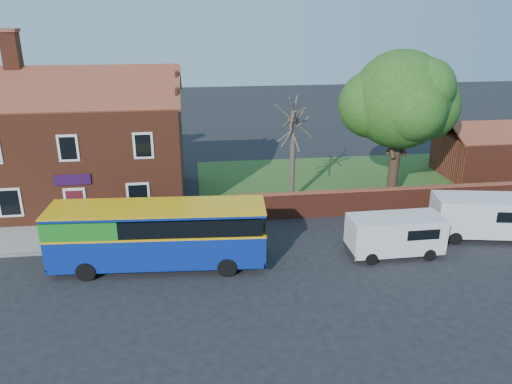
{
  "coord_description": "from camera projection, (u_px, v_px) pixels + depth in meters",
  "views": [
    {
      "loc": [
        -0.3,
        -19.79,
        11.76
      ],
      "look_at": [
        2.96,
        5.0,
        2.49
      ],
      "focal_mm": 35.0,
      "sensor_mm": 36.0,
      "label": 1
    }
  ],
  "objects": [
    {
      "name": "shop_building",
      "position": [
        84.0,
        150.0,
        31.17
      ],
      "size": [
        12.3,
        8.13,
        10.5
      ],
      "color": "brown",
      "rests_on": "ground"
    },
    {
      "name": "bus",
      "position": [
        151.0,
        233.0,
        23.57
      ],
      "size": [
        10.25,
        3.24,
        3.08
      ],
      "rotation": [
        0.0,
        0.0,
        -0.07
      ],
      "color": "navy",
      "rests_on": "ground"
    },
    {
      "name": "ground",
      "position": [
        206.0,
        285.0,
        22.53
      ],
      "size": [
        120.0,
        120.0,
        0.0
      ],
      "primitive_type": "plane",
      "color": "black",
      "rests_on": "ground"
    },
    {
      "name": "van_far",
      "position": [
        484.0,
        215.0,
        26.76
      ],
      "size": [
        5.55,
        3.05,
        2.3
      ],
      "rotation": [
        0.0,
        0.0,
        -0.19
      ],
      "color": "silver",
      "rests_on": "ground"
    },
    {
      "name": "kerb",
      "position": [
        65.0,
        252.0,
        25.36
      ],
      "size": [
        18.0,
        0.15,
        0.14
      ],
      "primitive_type": "cube",
      "color": "slate",
      "rests_on": "ground"
    },
    {
      "name": "pavement",
      "position": [
        72.0,
        238.0,
        26.99
      ],
      "size": [
        18.0,
        3.5,
        0.12
      ],
      "primitive_type": "cube",
      "color": "gray",
      "rests_on": "ground"
    },
    {
      "name": "boundary_wall",
      "position": [
        415.0,
        199.0,
        30.34
      ],
      "size": [
        22.0,
        0.38,
        1.6
      ],
      "color": "maroon",
      "rests_on": "ground"
    },
    {
      "name": "large_tree",
      "position": [
        400.0,
        102.0,
        31.22
      ],
      "size": [
        7.74,
        6.12,
        9.44
      ],
      "color": "black",
      "rests_on": "ground"
    },
    {
      "name": "outbuilding",
      "position": [
        498.0,
        154.0,
        36.74
      ],
      "size": [
        8.2,
        5.06,
        4.17
      ],
      "color": "maroon",
      "rests_on": "ground"
    },
    {
      "name": "grass_strip",
      "position": [
        379.0,
        180.0,
        36.19
      ],
      "size": [
        26.0,
        12.0,
        0.04
      ],
      "primitive_type": "cube",
      "color": "#426B28",
      "rests_on": "ground"
    },
    {
      "name": "van_near",
      "position": [
        395.0,
        234.0,
        24.9
      ],
      "size": [
        4.7,
        2.01,
        2.06
      ],
      "rotation": [
        0.0,
        0.0,
        0.01
      ],
      "color": "silver",
      "rests_on": "ground"
    },
    {
      "name": "bare_tree",
      "position": [
        293.0,
        152.0,
        31.25
      ],
      "size": [
        2.39,
        2.85,
        6.38
      ],
      "color": "#4C4238",
      "rests_on": "ground"
    }
  ]
}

